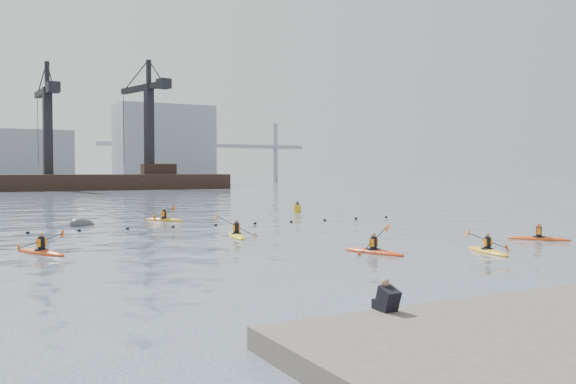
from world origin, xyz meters
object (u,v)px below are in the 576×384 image
object	(u,v)px
kayaker_1	(487,250)
mooring_buoy	(83,225)
kayaker_2	(41,251)
nav_buoy	(297,209)
kayaker_5	(164,219)
kayaker_3	(236,235)
kayaker_0	(374,251)
kayaker_4	(539,238)

from	to	relation	value
kayaker_1	mooring_buoy	distance (m)	27.59
kayaker_2	nav_buoy	world-z (taller)	nav_buoy
kayaker_1	nav_buoy	size ratio (longest dim) A/B	2.69
mooring_buoy	kayaker_5	bearing A→B (deg)	11.84
kayaker_2	nav_buoy	xyz separation A→B (m)	(23.70, 18.63, 0.27)
kayaker_3	nav_buoy	size ratio (longest dim) A/B	2.99
kayaker_0	kayaker_1	distance (m)	5.37
kayaker_0	kayaker_2	bearing A→B (deg)	135.59
kayaker_1	kayaker_3	distance (m)	14.02
kayaker_2	kayaker_0	bearing A→B (deg)	-53.41
kayaker_3	mooring_buoy	bearing A→B (deg)	131.90
kayaker_1	kayaker_4	distance (m)	6.90
kayaker_2	kayaker_3	distance (m)	10.99
kayaker_1	kayaker_3	xyz separation A→B (m)	(-7.74, 11.68, 0.01)
kayaker_1	kayaker_4	xyz separation A→B (m)	(6.44, 2.46, 0.00)
nav_buoy	mooring_buoy	bearing A→B (deg)	-167.28
kayaker_0	kayaker_1	size ratio (longest dim) A/B	1.04
kayaker_2	mooring_buoy	distance (m)	14.80
kayaker_0	nav_buoy	size ratio (longest dim) A/B	2.81
nav_buoy	kayaker_4	bearing A→B (deg)	-87.24
kayaker_3	kayaker_4	size ratio (longest dim) A/B	1.24
kayaker_2	kayaker_1	bearing A→B (deg)	-52.94
kayaker_0	nav_buoy	xyz separation A→B (m)	(10.05, 25.67, 0.27)
kayaker_5	nav_buoy	xyz separation A→B (m)	(13.36, 3.11, 0.26)
kayaker_3	kayaker_4	distance (m)	16.92
mooring_buoy	nav_buoy	size ratio (longest dim) A/B	1.69
kayaker_0	kayaker_3	bearing A→B (deg)	90.07
mooring_buoy	nav_buoy	world-z (taller)	nav_buoy
kayaker_3	nav_buoy	world-z (taller)	kayaker_3
kayaker_3	nav_buoy	xyz separation A→B (m)	(12.96, 16.29, 0.26)
kayaker_2	kayaker_4	xyz separation A→B (m)	(24.93, -6.88, -0.00)
kayaker_5	kayaker_3	bearing A→B (deg)	-124.38
mooring_buoy	kayaker_3	bearing A→B (deg)	-60.91
kayaker_0	mooring_buoy	world-z (taller)	kayaker_0
kayaker_0	kayaker_3	distance (m)	9.81
kayaker_0	kayaker_5	distance (m)	22.79
kayaker_1	kayaker_2	xyz separation A→B (m)	(-18.49, 9.35, 0.01)
kayaker_5	mooring_buoy	distance (m)	6.34
kayaker_1	kayaker_4	bearing A→B (deg)	34.51
kayaker_2	kayaker_4	size ratio (longest dim) A/B	1.14
kayaker_3	kayaker_1	bearing A→B (deg)	-43.65
kayaker_0	kayaker_1	world-z (taller)	kayaker_0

